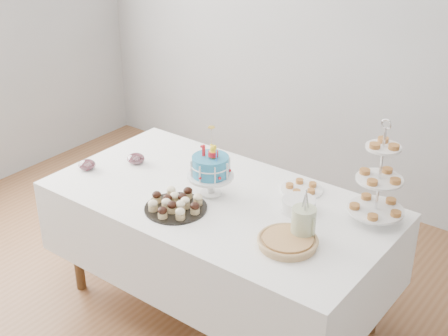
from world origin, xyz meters
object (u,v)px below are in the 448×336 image
Objects in this scene: tiered_stand at (379,180)px; plate_stack at (299,205)px; utensil_pitcher at (304,223)px; birthday_cake at (211,177)px; table at (219,232)px; jam_bowl_b at (136,159)px; pie at (288,241)px; cupcake_tray at (176,203)px; jam_bowl_a at (87,165)px; pastry_plate at (302,188)px.

tiered_stand is 3.14× the size of plate_stack.
plate_stack is 0.67× the size of utensil_pitcher.
tiered_stand reaches higher than birthday_cake.
table is 7.13× the size of utensil_pitcher.
plate_stack is 1.10m from jam_bowl_b.
table is 6.42× the size of pie.
birthday_cake is 2.20× the size of plate_stack.
jam_bowl_b is (-0.67, 0.03, 0.26)m from table.
utensil_pitcher is at bearing 72.64° from pie.
birthday_cake reaches higher than cupcake_tray.
table is at bearing -161.55° from plate_stack.
utensil_pitcher is at bearing -7.89° from table.
birthday_cake reaches higher than jam_bowl_a.
utensil_pitcher reaches higher than plate_stack.
birthday_cake is 0.51m from plate_stack.
pastry_plate is (-0.46, 0.04, -0.22)m from tiered_stand.
birthday_cake reaches higher than table.
pie is 2.79× the size of jam_bowl_b.
jam_bowl_a is (-0.78, -0.21, -0.08)m from birthday_cake.
tiered_stand is (0.23, 0.48, 0.21)m from pie.
birthday_cake is 0.91m from tiered_stand.
plate_stack is at bearing 15.24° from jam_bowl_a.
pie is (0.66, 0.06, -0.01)m from cupcake_tray.
jam_bowl_a reaches higher than pastry_plate.
plate_stack reaches higher than jam_bowl_b.
pastry_plate is at bearing 53.57° from cupcake_tray.
table is 4.84× the size of birthday_cake.
cupcake_tray is at bearing -114.06° from table.
plate_stack is 1.68× the size of jam_bowl_b.
plate_stack is at bearing 18.45° from table.
pastry_plate is 1.29m from jam_bowl_a.
plate_stack is 1.31m from jam_bowl_a.
utensil_pitcher is (0.16, -0.22, 0.06)m from plate_stack.
pastry_plate is at bearing 174.51° from tiered_stand.
pie is at bearing -96.13° from utensil_pitcher.
cupcake_tray reaches higher than jam_bowl_b.
table is 17.94× the size of jam_bowl_b.
plate_stack is (0.48, 0.14, -0.07)m from birthday_cake.
jam_bowl_a is 0.38× the size of utensil_pitcher.
cupcake_tray is 1.06m from tiered_stand.
pastry_plate reaches higher than table.
tiered_stand is 0.51m from pastry_plate.
birthday_cake is 1.33× the size of pie.
pastry_plate is (0.43, 0.58, -0.02)m from cupcake_tray.
pie is at bearing -115.92° from tiered_stand.
pastry_plate is at bearing 116.34° from plate_stack.
table is 0.52m from plate_stack.
jam_bowl_b is 0.40× the size of utensil_pitcher.
table is 3.40× the size of tiered_stand.
utensil_pitcher reaches higher than jam_bowl_b.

